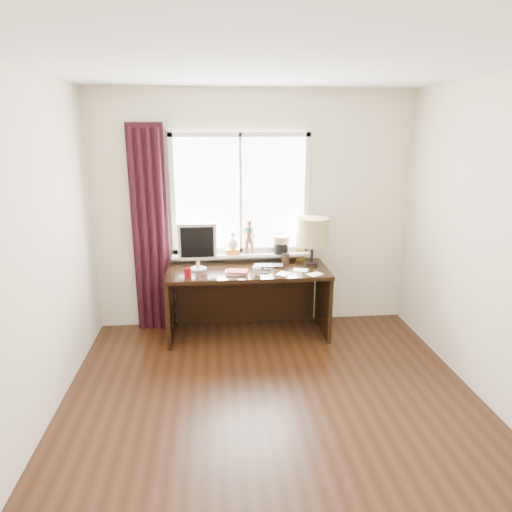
{
  "coord_description": "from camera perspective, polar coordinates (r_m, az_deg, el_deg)",
  "views": [
    {
      "loc": [
        -0.45,
        -2.96,
        2.19
      ],
      "look_at": [
        -0.05,
        1.25,
        1.0
      ],
      "focal_mm": 32.0,
      "sensor_mm": 36.0,
      "label": 1
    }
  ],
  "objects": [
    {
      "name": "curtain",
      "position": [
        5.03,
        -13.1,
        2.96
      ],
      "size": [
        0.38,
        0.09,
        2.25
      ],
      "color": "black",
      "rests_on": "floor"
    },
    {
      "name": "window",
      "position": [
        5.0,
        -1.82,
        5.52
      ],
      "size": [
        1.52,
        0.23,
        1.4
      ],
      "color": "white",
      "rests_on": "ground"
    },
    {
      "name": "red_cup",
      "position": [
        4.61,
        -8.52,
        -2.07
      ],
      "size": [
        0.07,
        0.07,
        0.09
      ],
      "primitive_type": "cylinder",
      "color": "maroon",
      "rests_on": "desk"
    },
    {
      "name": "icon_frame",
      "position": [
        5.17,
        5.55,
        0.2
      ],
      "size": [
        0.1,
        0.04,
        0.13
      ],
      "color": "gold",
      "rests_on": "desk"
    },
    {
      "name": "wall_front",
      "position": [
        1.39,
        16.58,
        -25.0
      ],
      "size": [
        3.5,
        0.0,
        2.6
      ],
      "primitive_type": "cube",
      "rotation": [
        1.57,
        0.0,
        0.0
      ],
      "color": "silver",
      "rests_on": "ground"
    },
    {
      "name": "table_lamp",
      "position": [
        4.93,
        7.08,
        2.96
      ],
      "size": [
        0.35,
        0.35,
        0.52
      ],
      "color": "black",
      "rests_on": "desk"
    },
    {
      "name": "desk_cables",
      "position": [
        4.84,
        1.22,
        -1.56
      ],
      "size": [
        0.22,
        0.47,
        0.01
      ],
      "color": "black",
      "rests_on": "desk"
    },
    {
      "name": "laptop",
      "position": [
        4.91,
        1.62,
        -1.21
      ],
      "size": [
        0.33,
        0.23,
        0.02
      ],
      "primitive_type": "imported",
      "rotation": [
        0.0,
        0.0,
        -0.11
      ],
      "color": "silver",
      "rests_on": "desk"
    },
    {
      "name": "floor",
      "position": [
        3.71,
        2.78,
        -20.47
      ],
      "size": [
        3.5,
        4.0,
        0.0
      ],
      "primitive_type": "cube",
      "color": "#371D11",
      "rests_on": "ground"
    },
    {
      "name": "loose_papers",
      "position": [
        4.73,
        5.45,
        -2.07
      ],
      "size": [
        0.5,
        0.32,
        0.0
      ],
      "color": "white",
      "rests_on": "desk"
    },
    {
      "name": "notebook_stack",
      "position": [
        4.69,
        -2.46,
        -2.01
      ],
      "size": [
        0.24,
        0.19,
        0.03
      ],
      "color": "beige",
      "rests_on": "desk"
    },
    {
      "name": "desk",
      "position": [
        5.0,
        -1.09,
        -3.99
      ],
      "size": [
        1.7,
        0.7,
        0.75
      ],
      "color": "black",
      "rests_on": "floor"
    },
    {
      "name": "mug",
      "position": [
        4.62,
        0.13,
        -1.83
      ],
      "size": [
        0.13,
        0.13,
        0.09
      ],
      "primitive_type": "imported",
      "rotation": [
        0.0,
        0.0,
        0.65
      ],
      "color": "white",
      "rests_on": "desk"
    },
    {
      "name": "monitor",
      "position": [
        4.78,
        -7.35,
        1.51
      ],
      "size": [
        0.4,
        0.18,
        0.49
      ],
      "color": "beige",
      "rests_on": "desk"
    },
    {
      "name": "wall_back",
      "position": [
        5.06,
        -0.25,
        5.58
      ],
      "size": [
        3.5,
        0.0,
        2.6
      ],
      "primitive_type": "cube",
      "rotation": [
        1.57,
        0.0,
        0.0
      ],
      "color": "silver",
      "rests_on": "ground"
    },
    {
      "name": "wall_left",
      "position": [
        3.36,
        -27.97,
        -1.58
      ],
      "size": [
        0.0,
        4.0,
        2.6
      ],
      "primitive_type": "cube",
      "rotation": [
        1.57,
        0.0,
        1.57
      ],
      "color": "silver",
      "rests_on": "ground"
    },
    {
      "name": "ceiling",
      "position": [
        3.03,
        3.49,
        23.45
      ],
      "size": [
        3.5,
        4.0,
        0.0
      ],
      "primitive_type": "cube",
      "color": "white",
      "rests_on": "wall_back"
    },
    {
      "name": "brush_holder",
      "position": [
        5.02,
        3.69,
        -0.26
      ],
      "size": [
        0.09,
        0.09,
        0.25
      ],
      "color": "black",
      "rests_on": "desk"
    }
  ]
}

